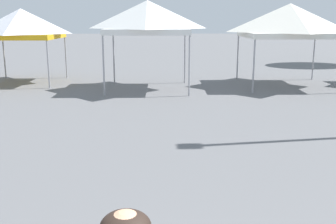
{
  "coord_description": "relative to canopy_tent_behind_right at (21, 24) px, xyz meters",
  "views": [
    {
      "loc": [
        -0.46,
        -1.03,
        2.62
      ],
      "look_at": [
        -0.3,
        4.62,
        1.3
      ],
      "focal_mm": 43.16,
      "sensor_mm": 36.0,
      "label": 1
    }
  ],
  "objects": [
    {
      "name": "canopy_tent_behind_right",
      "position": [
        0.0,
        0.0,
        0.0
      ],
      "size": [
        2.95,
        2.95,
        2.99
      ],
      "color": "#9E9EA3",
      "rests_on": "ground"
    },
    {
      "name": "canopy_tent_left_of_center",
      "position": [
        5.11,
        -1.65,
        0.25
      ],
      "size": [
        3.1,
        3.1,
        3.25
      ],
      "color": "#9E9EA3",
      "rests_on": "ground"
    },
    {
      "name": "canopy_tent_far_left",
      "position": [
        10.54,
        -1.05,
        0.13
      ],
      "size": [
        3.53,
        3.53,
        3.16
      ],
      "color": "#9E9EA3",
      "rests_on": "ground"
    }
  ]
}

